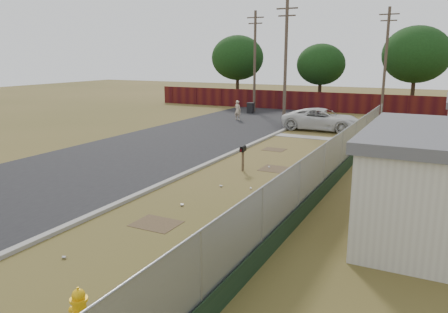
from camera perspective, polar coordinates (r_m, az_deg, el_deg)
The scene contains 12 objects.
ground at distance 17.56m, azimuth 2.85°, elevation -3.81°, with size 120.00×120.00×0.00m, color brown.
street at distance 27.54m, azimuth -3.16°, elevation 2.40°, with size 15.10×60.00×0.12m.
chainlink_fence at distance 17.34m, azimuth 13.75°, elevation -1.65°, with size 0.10×27.06×2.02m.
privacy_fence at distance 42.56m, azimuth 9.30°, elevation 7.21°, with size 30.00×0.12×1.80m, color #48130F.
utility_poles at distance 37.53m, azimuth 10.91°, elevation 12.20°, with size 12.60×8.24×9.00m.
horizon_trees at distance 39.39m, azimuth 18.55°, elevation 11.70°, with size 33.32×31.94×7.78m.
fire_hydrant at distance 9.04m, azimuth -18.35°, elevation -18.65°, with size 0.43×0.44×0.92m.
mailbox at distance 19.58m, azimuth 2.49°, elevation 0.72°, with size 0.21×0.50×1.15m.
pickup_truck at distance 31.24m, azimuth 12.76°, elevation 4.75°, with size 2.52×5.47×1.52m, color silver.
pedestrian at distance 35.45m, azimuth 1.79°, elevation 6.06°, with size 0.58×0.38×1.59m, color #C3AC8F.
trash_bin at distance 39.86m, azimuth 3.50°, elevation 6.37°, with size 0.66×0.68×0.95m.
scattered_litter at distance 15.07m, azimuth -1.90°, elevation -6.53°, with size 2.73×11.24×0.07m.
Camera 1 is at (6.81, -15.37, 5.08)m, focal length 35.00 mm.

